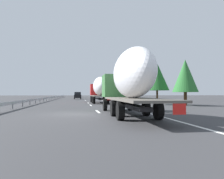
{
  "coord_description": "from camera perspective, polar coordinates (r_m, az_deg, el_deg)",
  "views": [
    {
      "loc": [
        -17.21,
        -0.16,
        1.49
      ],
      "look_at": [
        12.79,
        -4.59,
        2.01
      ],
      "focal_mm": 37.38,
      "sensor_mm": 36.0,
      "label": 1
    }
  ],
  "objects": [
    {
      "name": "road_sign",
      "position": [
        53.63,
        -1.39,
        -0.35
      ],
      "size": [
        0.1,
        0.9,
        3.01
      ],
      "color": "gray",
      "rests_on": "ground_plane"
    },
    {
      "name": "lane_stripe_2",
      "position": [
        36.96,
        -5.85,
        -3.29
      ],
      "size": [
        3.2,
        0.2,
        0.01
      ],
      "primitive_type": "cube",
      "color": "white",
      "rests_on": "ground_plane"
    },
    {
      "name": "guardrail_median",
      "position": [
        60.53,
        -14.24,
        -1.82
      ],
      "size": [
        94.0,
        0.1,
        0.76
      ],
      "color": "#9EA0A5",
      "rests_on": "ground_plane"
    },
    {
      "name": "tree_2",
      "position": [
        47.8,
        6.58,
        2.3
      ],
      "size": [
        2.64,
        2.64,
        6.73
      ],
      "color": "#472D19",
      "rests_on": "ground_plane"
    },
    {
      "name": "tree_1",
      "position": [
        89.11,
        -0.96,
        0.67
      ],
      "size": [
        3.37,
        3.37,
        6.92
      ],
      "color": "#472D19",
      "rests_on": "ground_plane"
    },
    {
      "name": "tree_3",
      "position": [
        32.24,
        10.97,
        3.11
      ],
      "size": [
        3.27,
        3.27,
        5.66
      ],
      "color": "#472D19",
      "rests_on": "ground_plane"
    },
    {
      "name": "lane_stripe_6",
      "position": [
        74.68,
        -7.14,
        -2.12
      ],
      "size": [
        3.2,
        0.2,
        0.01
      ],
      "primitive_type": "cube",
      "color": "white",
      "rests_on": "ground_plane"
    },
    {
      "name": "lane_stripe_5",
      "position": [
        74.23,
        -7.13,
        -2.13
      ],
      "size": [
        3.2,
        0.2,
        0.01
      ],
      "primitive_type": "cube",
      "color": "white",
      "rests_on": "ground_plane"
    },
    {
      "name": "car_black_suv",
      "position": [
        62.5,
        -8.4,
        -1.47
      ],
      "size": [
        4.37,
        1.9,
        1.89
      ],
      "color": "black",
      "rests_on": "ground_plane"
    },
    {
      "name": "tree_4",
      "position": [
        103.14,
        -2.07,
        0.54
      ],
      "size": [
        3.79,
        3.79,
        6.55
      ],
      "color": "#472D19",
      "rests_on": "ground_plane"
    },
    {
      "name": "ground_plane",
      "position": [
        57.23,
        -8.56,
        -2.47
      ],
      "size": [
        260.0,
        260.0,
        0.0
      ],
      "primitive_type": "plane",
      "color": "#38383A"
    },
    {
      "name": "truck_trailing",
      "position": [
        15.85,
        4.17,
        2.53
      ],
      "size": [
        13.57,
        2.55,
        4.33
      ],
      "color": "#387038",
      "rests_on": "ground_plane"
    },
    {
      "name": "car_silver_hatch",
      "position": [
        91.87,
        -8.32,
        -1.29
      ],
      "size": [
        4.07,
        1.88,
        2.0
      ],
      "color": "#ADB2B7",
      "rests_on": "ground_plane"
    },
    {
      "name": "tree_5",
      "position": [
        104.05,
        -2.2,
        0.27
      ],
      "size": [
        3.41,
        3.41,
        5.76
      ],
      "color": "#472D19",
      "rests_on": "ground_plane"
    },
    {
      "name": "lane_stripe_1",
      "position": [
        29.73,
        -5.23,
        -3.85
      ],
      "size": [
        3.2,
        0.2,
        0.01
      ],
      "primitive_type": "cube",
      "color": "white",
      "rests_on": "ground_plane"
    },
    {
      "name": "truck_lead",
      "position": [
        36.74,
        -3.02,
        0.31
      ],
      "size": [
        12.25,
        2.55,
        4.03
      ],
      "color": "#B21919",
      "rests_on": "ground_plane"
    },
    {
      "name": "lane_stripe_0",
      "position": [
        19.34,
        -3.52,
        -5.39
      ],
      "size": [
        3.2,
        0.2,
        0.01
      ],
      "primitive_type": "cube",
      "color": "white",
      "rests_on": "ground_plane"
    },
    {
      "name": "tree_0",
      "position": [
        30.17,
        17.48,
        3.21
      ],
      "size": [
        3.15,
        3.15,
        5.71
      ],
      "color": "#472D19",
      "rests_on": "ground_plane"
    },
    {
      "name": "lane_stripe_4",
      "position": [
        61.21,
        -6.86,
        -2.37
      ],
      "size": [
        3.2,
        0.2,
        0.01
      ],
      "primitive_type": "cube",
      "color": "white",
      "rests_on": "ground_plane"
    },
    {
      "name": "edge_line_right",
      "position": [
        62.46,
        -3.49,
        -2.35
      ],
      "size": [
        110.0,
        0.2,
        0.01
      ],
      "primitive_type": "cube",
      "color": "white",
      "rests_on": "ground_plane"
    },
    {
      "name": "lane_stripe_3",
      "position": [
        49.93,
        -6.51,
        -2.69
      ],
      "size": [
        3.2,
        0.2,
        0.01
      ],
      "primitive_type": "cube",
      "color": "white",
      "rests_on": "ground_plane"
    }
  ]
}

